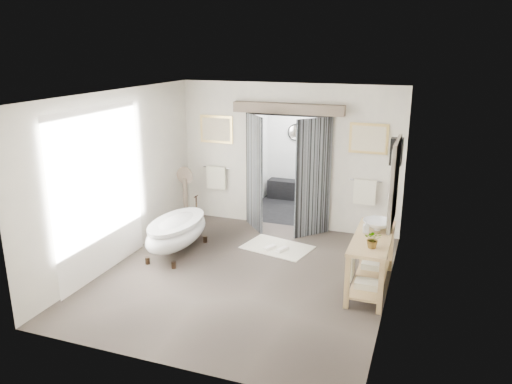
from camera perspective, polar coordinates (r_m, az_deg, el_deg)
ground_plane at (r=8.20m, az=-1.45°, el=-9.54°), size 5.00×5.00×0.00m
room_shell at (r=7.48m, az=-2.14°, el=3.02°), size 4.52×5.02×2.91m
shower_room at (r=11.50m, az=5.77°, el=2.88°), size 2.22×2.01×2.51m
back_wall_dressing at (r=9.78m, az=3.43°, el=4.46°), size 3.82×0.71×2.52m
clawfoot_tub at (r=9.01m, az=-9.03°, el=-4.44°), size 0.77×1.72×0.84m
vanity at (r=7.80m, az=12.85°, el=-7.30°), size 0.57×1.60×0.85m
pedestal_mirror at (r=10.37m, az=-8.04°, el=-0.88°), size 0.36×0.24×1.23m
rug at (r=9.27m, az=2.46°, el=-6.32°), size 1.34×1.04×0.01m
slippers at (r=9.13m, az=2.30°, el=-6.46°), size 0.43×0.28×0.05m
basin at (r=7.92m, az=13.73°, el=-3.69°), size 0.61×0.61×0.16m
plant at (r=7.21m, az=13.24°, el=-5.24°), size 0.27×0.24×0.27m
soap_bottle_a at (r=7.77m, az=12.47°, el=-3.89°), size 0.10×0.10×0.19m
soap_bottle_b at (r=8.18m, az=13.39°, el=-3.04°), size 0.15×0.15×0.15m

